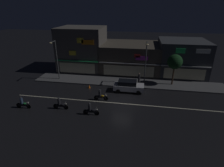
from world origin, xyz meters
name	(u,v)px	position (x,y,z in m)	size (l,w,h in m)	color
ground_plane	(122,104)	(0.00, 0.00, 0.00)	(140.00, 140.00, 0.00)	black
lane_divider_stripe	(122,104)	(0.00, 0.00, 0.01)	(28.61, 0.16, 0.01)	beige
sidewalk_far	(127,82)	(0.00, 7.00, 0.07)	(30.11, 3.95, 0.14)	#4C4C4F
storefront_left_block	(130,57)	(0.00, 13.37, 2.54)	(10.60, 8.96, 5.08)	#4C443A
storefront_center_block	(181,57)	(9.03, 12.95, 3.00)	(8.01, 8.10, 6.00)	#383A3F
storefront_right_block	(82,49)	(-9.03, 12.49, 3.96)	(8.08, 7.19, 7.93)	#56514C
streetlamp_west	(56,57)	(-11.34, 6.19, 3.96)	(0.44, 1.64, 6.39)	#47494C
streetlamp_mid	(146,60)	(2.72, 6.68, 4.03)	(0.44, 1.64, 6.53)	#47494C
pedestrian_on_sidewalk	(139,79)	(1.91, 6.39, 0.99)	(0.33, 0.33, 1.82)	#232328
street_tree	(175,62)	(7.01, 7.14, 3.74)	(2.22, 2.22, 4.74)	#473323
parked_car_near_kerb	(128,86)	(0.49, 3.73, 0.87)	(4.30, 1.98, 1.67)	silver
motorcycle_lead	(60,104)	(-7.12, -2.49, 0.63)	(1.90, 0.60, 1.52)	black
motorcycle_following	(101,96)	(-2.86, 0.49, 0.63)	(1.90, 0.60, 1.52)	black
motorcycle_opposite_lane	(91,110)	(-3.19, -3.11, 0.63)	(1.90, 0.60, 1.52)	black
motorcycle_trailing_far	(23,103)	(-11.63, -3.04, 0.63)	(1.90, 0.60, 1.52)	black
traffic_cone	(89,86)	(-5.41, 3.90, 0.28)	(0.36, 0.36, 0.55)	orange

